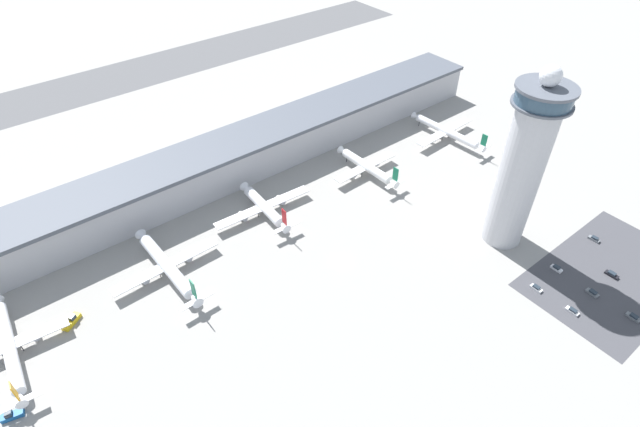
# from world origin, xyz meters

# --- Properties ---
(ground_plane) EXTENTS (1000.00, 1000.00, 0.00)m
(ground_plane) POSITION_xyz_m (0.00, 0.00, 0.00)
(ground_plane) COLOR gray
(terminal_building) EXTENTS (267.64, 25.00, 17.42)m
(terminal_building) POSITION_xyz_m (0.00, 70.00, 8.81)
(terminal_building) COLOR #B2B2B7
(terminal_building) RESTS_ON ground
(runway_strip) EXTENTS (401.46, 44.00, 0.01)m
(runway_strip) POSITION_xyz_m (0.00, 197.97, 0.00)
(runway_strip) COLOR #515154
(runway_strip) RESTS_ON ground
(control_tower) EXTENTS (19.00, 19.00, 68.43)m
(control_tower) POSITION_xyz_m (56.15, -27.53, 33.08)
(control_tower) COLOR #BCBCC1
(control_tower) RESTS_ON ground
(parking_lot_surface) EXTENTS (64.00, 40.00, 0.01)m
(parking_lot_surface) POSITION_xyz_m (69.80, -64.22, 0.00)
(parking_lot_surface) COLOR #424247
(parking_lot_surface) RESTS_ON ground
(airplane_gate_alpha) EXTENTS (33.92, 44.09, 12.13)m
(airplane_gate_alpha) POSITION_xyz_m (-102.56, 30.90, 4.20)
(airplane_gate_alpha) COLOR white
(airplane_gate_alpha) RESTS_ON ground
(airplane_gate_bravo) EXTENTS (39.20, 42.96, 13.39)m
(airplane_gate_bravo) POSITION_xyz_m (-51.52, 32.51, 4.24)
(airplane_gate_bravo) COLOR silver
(airplane_gate_bravo) RESTS_ON ground
(airplane_gate_charlie) EXTENTS (42.07, 33.33, 12.68)m
(airplane_gate_charlie) POSITION_xyz_m (-7.11, 39.11, 3.96)
(airplane_gate_charlie) COLOR white
(airplane_gate_charlie) RESTS_ON ground
(airplane_gate_delta) EXTENTS (33.22, 35.74, 12.38)m
(airplane_gate_delta) POSITION_xyz_m (43.32, 34.11, 4.34)
(airplane_gate_delta) COLOR white
(airplane_gate_delta) RESTS_ON ground
(airplane_gate_echo) EXTENTS (37.07, 43.00, 11.69)m
(airplane_gate_echo) POSITION_xyz_m (93.65, 32.02, 4.36)
(airplane_gate_echo) COLOR white
(airplane_gate_echo) RESTS_ON ground
(service_truck_catering) EXTENTS (7.02, 5.83, 2.90)m
(service_truck_catering) POSITION_xyz_m (-85.02, 32.29, 1.01)
(service_truck_catering) COLOR black
(service_truck_catering) RESTS_ON ground
(service_truck_fuel) EXTENTS (6.05, 3.59, 2.61)m
(service_truck_fuel) POSITION_xyz_m (-107.76, 10.18, 0.90)
(service_truck_fuel) COLOR black
(service_truck_fuel) RESTS_ON ground
(car_navy_sedan) EXTENTS (1.74, 4.14, 1.40)m
(car_navy_sedan) POSITION_xyz_m (43.63, -51.33, 0.54)
(car_navy_sedan) COLOR black
(car_navy_sedan) RESTS_ON ground
(car_green_van) EXTENTS (1.80, 4.11, 1.51)m
(car_green_van) POSITION_xyz_m (57.35, -50.46, 0.59)
(car_green_van) COLOR black
(car_green_van) RESTS_ON ground
(car_grey_coupe) EXTENTS (1.83, 4.58, 1.52)m
(car_grey_coupe) POSITION_xyz_m (69.86, -64.07, 0.59)
(car_grey_coupe) COLOR black
(car_grey_coupe) RESTS_ON ground
(car_red_hatchback) EXTENTS (1.77, 4.46, 1.44)m
(car_red_hatchback) POSITION_xyz_m (57.32, -77.80, 0.56)
(car_red_hatchback) COLOR black
(car_red_hatchback) RESTS_ON ground
(car_maroon_suv) EXTENTS (1.81, 4.37, 1.35)m
(car_maroon_suv) POSITION_xyz_m (44.26, -64.31, 0.52)
(car_maroon_suv) COLOR black
(car_maroon_suv) RESTS_ON ground
(car_silver_sedan) EXTENTS (1.90, 4.30, 1.41)m
(car_silver_sedan) POSITION_xyz_m (56.69, -64.30, 0.54)
(car_silver_sedan) COLOR black
(car_silver_sedan) RESTS_ON ground
(car_yellow_taxi) EXTENTS (1.89, 4.28, 1.51)m
(car_yellow_taxi) POSITION_xyz_m (82.36, -50.74, 0.58)
(car_yellow_taxi) COLOR black
(car_yellow_taxi) RESTS_ON ground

